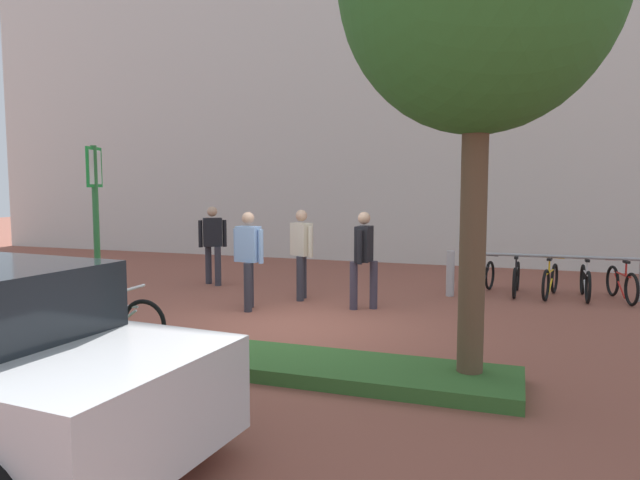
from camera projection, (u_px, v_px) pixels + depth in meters
name	position (u px, v px, depth m)	size (l,w,h in m)	color
ground_plane	(288.00, 327.00, 8.89)	(60.00, 60.00, 0.00)	brown
building_facade	(400.00, 85.00, 16.28)	(28.00, 1.20, 10.00)	silver
planter_strip	(223.00, 357.00, 7.07)	(7.00, 1.10, 0.16)	#336028
parking_sign_post	(96.00, 218.00, 7.51)	(0.11, 0.36, 2.69)	#2D7238
bike_at_sign	(112.00, 320.00, 7.86)	(1.68, 0.42, 0.86)	black
bike_rack_cluster	(550.00, 279.00, 11.25)	(3.21, 1.62, 0.83)	#99999E
bollard_steel	(450.00, 273.00, 11.32)	(0.16, 0.16, 0.90)	#ADADB2
person_suited_navy	(364.00, 254.00, 10.06)	(0.46, 0.61, 1.72)	#383342
person_shirt_blue	(248.00, 254.00, 10.04)	(0.60, 0.48, 1.72)	#2D2D38
person_casual_tan	(302.00, 248.00, 10.93)	(0.55, 0.43, 1.72)	#2D2D38
person_suited_dark	(213.00, 240.00, 12.57)	(0.52, 0.42, 1.72)	#2D2D38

